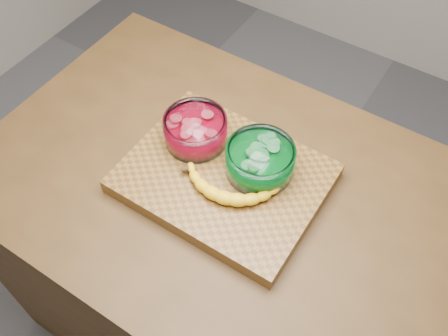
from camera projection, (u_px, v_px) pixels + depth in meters
The scene contains 6 objects.
ground at pixel (224, 319), 1.90m from camera, with size 3.50×3.50×0.00m, color #545458.
counter at pixel (224, 267), 1.54m from camera, with size 1.20×0.80×0.90m, color #492F16.
cutting_board at pixel (224, 178), 1.17m from camera, with size 0.45×0.35×0.04m, color brown.
bowl_red at pixel (196, 130), 1.18m from camera, with size 0.15×0.15×0.07m.
bowl_green at pixel (260, 160), 1.13m from camera, with size 0.16×0.16×0.07m.
banana at pixel (228, 184), 1.11m from camera, with size 0.25×0.14×0.04m, color yellow, non-canonical shape.
Camera 1 is at (0.37, -0.57, 1.87)m, focal length 40.00 mm.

